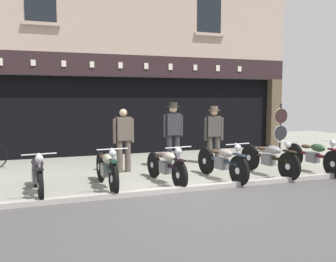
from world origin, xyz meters
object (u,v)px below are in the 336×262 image
motorcycle_right (313,155)px  tyre_sign_pole (281,125)px  salesman_left (124,137)px  motorcycle_center (222,161)px  advert_board_far (24,102)px  motorcycle_center_left (166,165)px  motorcycle_far_left (37,173)px  advert_board_near (61,103)px  motorcycle_left (107,168)px  shopkeeper_center (173,131)px  motorcycle_center_right (269,158)px  salesman_right (214,132)px

motorcycle_right → tyre_sign_pole: size_ratio=1.22×
salesman_left → motorcycle_right: bearing=154.5°
motorcycle_center → advert_board_far: advert_board_far is taller
motorcycle_center_left → motorcycle_far_left: bearing=-7.5°
motorcycle_center_left → advert_board_near: (-1.97, 4.52, 1.32)m
motorcycle_left → motorcycle_center_left: size_ratio=1.05×
shopkeeper_center → advert_board_near: size_ratio=1.97×
motorcycle_right → shopkeeper_center: bearing=-29.1°
salesman_left → advert_board_near: bearing=-72.4°
motorcycle_left → motorcycle_right: motorcycle_left is taller
motorcycle_left → tyre_sign_pole: bearing=-158.4°
motorcycle_center_left → motorcycle_center_right: 2.67m
motorcycle_left → advert_board_near: advert_board_near is taller
motorcycle_center → advert_board_near: (-3.31, 4.63, 1.30)m
shopkeeper_center → salesman_right: 1.30m
motorcycle_center_left → motorcycle_center: bearing=168.1°
motorcycle_far_left → tyre_sign_pole: 8.38m
tyre_sign_pole → salesman_right: bearing=-161.3°
shopkeeper_center → advert_board_near: 4.04m
motorcycle_far_left → advert_board_near: 4.75m
motorcycle_center → motorcycle_right: motorcycle_center is taller
motorcycle_center → motorcycle_center_right: (1.32, 0.03, 0.00)m
motorcycle_right → advert_board_near: bearing=-38.1°
motorcycle_center_left → motorcycle_right: 4.00m
motorcycle_center_left → salesman_left: size_ratio=1.16×
motorcycle_far_left → salesman_left: 2.61m
motorcycle_right → salesman_left: size_ratio=1.28×
shopkeeper_center → advert_board_far: size_ratio=1.69×
salesman_left → advert_board_near: 3.41m
salesman_right → tyre_sign_pole: (3.08, 1.04, 0.05)m
motorcycle_far_left → tyre_sign_pole: size_ratio=1.13×
motorcycle_center_left → advert_board_near: bearing=-73.7°
tyre_sign_pole → shopkeeper_center: bearing=-165.2°
advert_board_near → salesman_right: bearing=-34.2°
motorcycle_far_left → motorcycle_right: size_ratio=0.92×
shopkeeper_center → motorcycle_far_left: bearing=27.5°
motorcycle_center → tyre_sign_pole: 4.83m
motorcycle_right → advert_board_near: 7.67m
motorcycle_center → motorcycle_far_left: bearing=-8.1°
motorcycle_left → motorcycle_center: motorcycle_left is taller
motorcycle_left → shopkeeper_center: size_ratio=1.12×
motorcycle_center_left → tyre_sign_pole: (5.16, 2.80, 0.56)m
advert_board_far → motorcycle_center_left: bearing=-55.7°
motorcycle_center_right → shopkeeper_center: size_ratio=1.15×
motorcycle_right → shopkeeper_center: shopkeeper_center is taller
advert_board_far → motorcycle_far_left: bearing=-85.5°
motorcycle_center_right → salesman_left: (-3.30, 1.57, 0.47)m
motorcycle_left → salesman_right: (3.42, 1.75, 0.50)m
motorcycle_left → advert_board_near: (-0.63, 4.50, 1.30)m
motorcycle_far_left → tyre_sign_pole: bearing=-164.9°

